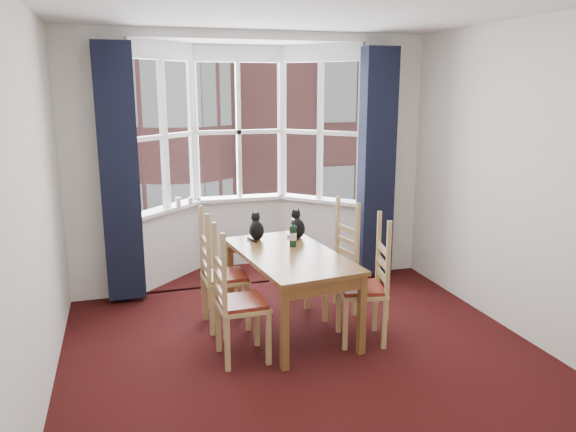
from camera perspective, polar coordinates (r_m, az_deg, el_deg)
name	(u,v)px	position (r m, az deg, el deg)	size (l,w,h in m)	color
floor	(319,375)	(4.61, 3.18, -15.78)	(4.50, 4.50, 0.00)	black
wall_left	(25,219)	(3.93, -25.16, -0.27)	(4.50, 4.50, 0.00)	silver
wall_right	(548,187)	(5.15, 24.88, 2.65)	(4.50, 4.50, 0.00)	silver
wall_near	(534,321)	(2.23, 23.74, -9.75)	(4.00, 4.00, 0.00)	silver
wall_back_pier_left	(96,168)	(6.11, -18.93, 4.62)	(0.70, 0.12, 2.80)	silver
wall_back_pier_right	(388,157)	(6.81, 10.12, 5.93)	(0.70, 0.12, 2.80)	silver
bay_window	(243,157)	(6.74, -4.58, 6.01)	(2.76, 0.94, 2.80)	white
curtain_left	(120,175)	(5.93, -16.73, 4.05)	(0.38, 0.22, 2.60)	black
curtain_right	(377,164)	(6.56, 8.99, 5.26)	(0.38, 0.22, 2.60)	black
dining_table	(290,262)	(5.14, 0.18, -4.68)	(0.98, 1.59, 0.74)	brown
chair_left_near	(231,306)	(4.66, -5.78, -9.09)	(0.41, 0.43, 0.92)	tan
chair_left_far	(216,279)	(5.30, -7.37, -6.34)	(0.41, 0.43, 0.92)	tan
chair_right_near	(372,290)	(5.04, 8.52, -7.43)	(0.48, 0.50, 0.92)	tan
chair_right_far	(339,266)	(5.64, 5.19, -5.07)	(0.47, 0.49, 0.92)	tan
cat_left	(257,229)	(5.56, -3.22, -1.31)	(0.16, 0.22, 0.28)	black
cat_right	(297,227)	(5.62, 0.93, -1.08)	(0.17, 0.22, 0.29)	black
wine_bottle	(293,234)	(5.30, 0.51, -1.89)	(0.07, 0.07, 0.27)	black
candle_tall	(178,202)	(6.55, -11.09, 1.39)	(0.06, 0.06, 0.11)	white
candle_short	(190,201)	(6.60, -9.88, 1.47)	(0.06, 0.06, 0.10)	white
street	(149,218)	(37.00, -13.92, -0.17)	(80.00, 80.00, 0.00)	#333335
tenement_building	(166,107)	(17.87, -12.26, 10.77)	(18.40, 7.80, 15.20)	#90504A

